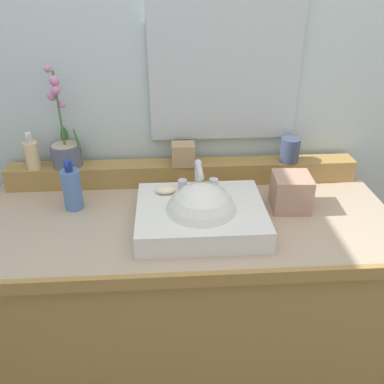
% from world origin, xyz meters
% --- Properties ---
extents(floor, '(3.25, 3.81, 0.10)m').
position_xyz_m(floor, '(0.00, 0.00, -0.05)').
color(floor, '#766254').
rests_on(floor, ground).
extents(wall_back, '(3.25, 0.20, 2.53)m').
position_xyz_m(wall_back, '(0.00, 0.42, 1.26)').
color(wall_back, silver).
rests_on(wall_back, ground).
extents(vanity_cabinet, '(1.46, 0.64, 0.86)m').
position_xyz_m(vanity_cabinet, '(0.00, -0.00, 0.43)').
color(vanity_cabinet, '#A27C40').
rests_on(vanity_cabinet, ground).
extents(back_ledge, '(1.38, 0.09, 0.09)m').
position_xyz_m(back_ledge, '(0.00, 0.26, 0.90)').
color(back_ledge, '#A27C40').
rests_on(back_ledge, vanity_cabinet).
extents(sink_basin, '(0.42, 0.35, 0.27)m').
position_xyz_m(sink_basin, '(0.04, -0.07, 0.90)').
color(sink_basin, white).
rests_on(sink_basin, vanity_cabinet).
extents(soap_bar, '(0.07, 0.04, 0.02)m').
position_xyz_m(soap_bar, '(-0.07, 0.03, 0.95)').
color(soap_bar, beige).
rests_on(soap_bar, sink_basin).
extents(potted_plant, '(0.12, 0.12, 0.38)m').
position_xyz_m(potted_plant, '(-0.45, 0.26, 1.02)').
color(potted_plant, slate).
rests_on(potted_plant, back_ledge).
extents(soap_dispenser, '(0.05, 0.06, 0.14)m').
position_xyz_m(soap_dispenser, '(-0.57, 0.24, 1.00)').
color(soap_dispenser, beige).
rests_on(soap_dispenser, back_ledge).
extents(tumbler_cup, '(0.07, 0.07, 0.10)m').
position_xyz_m(tumbler_cup, '(0.42, 0.24, 0.99)').
color(tumbler_cup, '#37435F').
rests_on(tumbler_cup, back_ledge).
extents(trinket_box, '(0.09, 0.07, 0.09)m').
position_xyz_m(trinket_box, '(-0.00, 0.24, 0.99)').
color(trinket_box, tan).
rests_on(trinket_box, back_ledge).
extents(lotion_bottle, '(0.07, 0.07, 0.19)m').
position_xyz_m(lotion_bottle, '(-0.40, 0.08, 0.94)').
color(lotion_bottle, '#5079B4').
rests_on(lotion_bottle, vanity_cabinet).
extents(tissue_box, '(0.14, 0.14, 0.13)m').
position_xyz_m(tissue_box, '(0.37, 0.03, 0.92)').
color(tissue_box, tan).
rests_on(tissue_box, vanity_cabinet).
extents(mirror, '(0.56, 0.02, 0.63)m').
position_xyz_m(mirror, '(0.16, 0.31, 1.34)').
color(mirror, silver).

